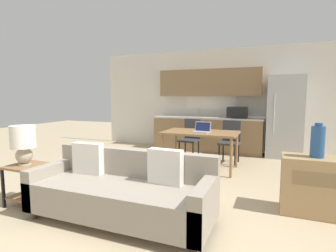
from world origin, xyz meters
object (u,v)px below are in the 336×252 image
at_px(couch, 123,191).
at_px(laptop, 202,130).
at_px(vase, 318,141).
at_px(refrigerator, 285,117).
at_px(dining_chair_far_left, 190,137).
at_px(dining_table, 200,135).
at_px(side_table, 28,178).
at_px(dining_chair_far_right, 230,140).
at_px(table_lamp, 23,142).
at_px(credenza, 333,188).

xyz_separation_m(couch, laptop, (0.32, 2.37, 0.47)).
bearing_deg(vase, refrigerator, 94.44).
height_order(refrigerator, dining_chair_far_left, refrigerator).
xyz_separation_m(dining_table, side_table, (-1.68, -2.54, -0.32)).
height_order(side_table, dining_chair_far_right, dining_chair_far_right).
height_order(refrigerator, couch, refrigerator).
distance_m(side_table, table_lamp, 0.49).
relative_size(dining_table, vase, 3.46).
distance_m(refrigerator, vase, 3.21).
xyz_separation_m(refrigerator, vase, (0.25, -3.20, -0.06)).
bearing_deg(dining_chair_far_left, dining_table, -54.71).
relative_size(couch, dining_chair_far_left, 2.34).
relative_size(refrigerator, vase, 4.63).
height_order(couch, credenza, couch).
bearing_deg(credenza, dining_chair_far_left, 137.47).
bearing_deg(laptop, refrigerator, 55.70).
xyz_separation_m(couch, vase, (2.10, 0.97, 0.57)).
xyz_separation_m(dining_table, table_lamp, (-1.71, -2.55, 0.16)).
height_order(dining_table, dining_chair_far_right, dining_chair_far_right).
relative_size(refrigerator, dining_table, 1.34).
distance_m(table_lamp, dining_chair_far_left, 3.60).
bearing_deg(couch, dining_chair_far_left, 93.00).
relative_size(refrigerator, laptop, 5.57).
height_order(couch, laptop, laptop).
bearing_deg(dining_chair_far_right, dining_table, -116.91).
relative_size(couch, laptop, 6.20).
xyz_separation_m(dining_table, vase, (1.82, -1.46, 0.22)).
distance_m(dining_table, laptop, 0.14).
distance_m(couch, vase, 2.38).
bearing_deg(side_table, dining_table, 56.61).
bearing_deg(side_table, dining_chair_far_left, 69.90).
relative_size(refrigerator, couch, 0.90).
bearing_deg(vase, couch, -155.17).
xyz_separation_m(refrigerator, table_lamp, (-3.28, -4.29, -0.11)).
relative_size(dining_table, dining_chair_far_left, 1.57).
height_order(dining_table, credenza, dining_table).
xyz_separation_m(couch, table_lamp, (-1.42, -0.12, 0.52)).
bearing_deg(table_lamp, side_table, 16.76).
bearing_deg(dining_table, refrigerator, 47.98).
height_order(dining_table, couch, couch).
height_order(side_table, vase, vase).
height_order(dining_chair_far_right, laptop, laptop).
xyz_separation_m(table_lamp, dining_chair_far_left, (1.26, 3.35, -0.34)).
distance_m(side_table, vase, 3.70).
bearing_deg(dining_table, vase, -38.70).
height_order(vase, dining_chair_far_right, vase).
xyz_separation_m(refrigerator, dining_chair_far_left, (-2.02, -0.94, -0.46)).
bearing_deg(side_table, couch, 4.61).
bearing_deg(couch, dining_chair_far_right, 76.81).
bearing_deg(dining_chair_far_right, table_lamp, -118.65).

